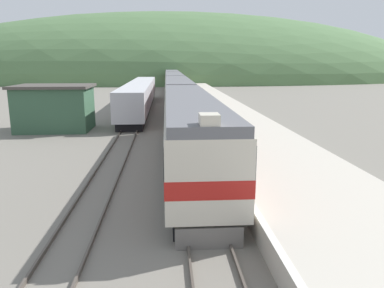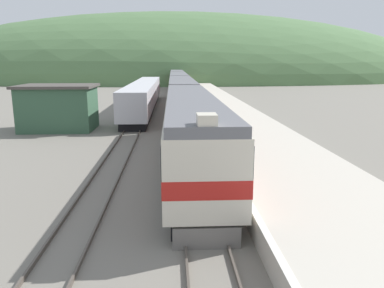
% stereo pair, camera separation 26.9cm
% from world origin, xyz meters
% --- Properties ---
extents(track_main, '(1.52, 180.00, 0.16)m').
position_xyz_m(track_main, '(0.00, 70.00, 0.08)').
color(track_main, '#4C443D').
rests_on(track_main, ground).
extents(track_siding, '(1.52, 180.00, 0.16)m').
position_xyz_m(track_siding, '(-4.75, 70.00, 0.08)').
color(track_siding, '#4C443D').
rests_on(track_siding, ground).
extents(platform, '(6.64, 140.00, 0.93)m').
position_xyz_m(platform, '(5.00, 50.00, 0.46)').
color(platform, '#BCB5A5').
rests_on(platform, ground).
extents(distant_hills, '(187.18, 84.23, 44.85)m').
position_xyz_m(distant_hills, '(0.00, 141.78, 0.00)').
color(distant_hills, '#517547').
rests_on(distant_hills, ground).
extents(station_shed, '(6.79, 5.13, 4.12)m').
position_xyz_m(station_shed, '(-11.52, 41.51, 2.08)').
color(station_shed, '#385B42').
rests_on(station_shed, ground).
extents(express_train_lead_car, '(3.00, 21.48, 4.55)m').
position_xyz_m(express_train_lead_car, '(0.00, 28.72, 2.29)').
color(express_train_lead_car, black).
rests_on(express_train_lead_car, ground).
extents(carriage_second, '(2.99, 20.40, 4.19)m').
position_xyz_m(carriage_second, '(0.00, 50.77, 2.28)').
color(carriage_second, black).
rests_on(carriage_second, ground).
extents(carriage_third, '(2.99, 20.40, 4.19)m').
position_xyz_m(carriage_third, '(0.00, 72.05, 2.28)').
color(carriage_third, black).
rests_on(carriage_third, ground).
extents(carriage_fourth, '(2.99, 20.40, 4.19)m').
position_xyz_m(carriage_fourth, '(0.00, 93.33, 2.28)').
color(carriage_fourth, black).
rests_on(carriage_fourth, ground).
extents(siding_train, '(2.90, 33.62, 3.56)m').
position_xyz_m(siding_train, '(-4.75, 56.15, 1.84)').
color(siding_train, black).
rests_on(siding_train, ground).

